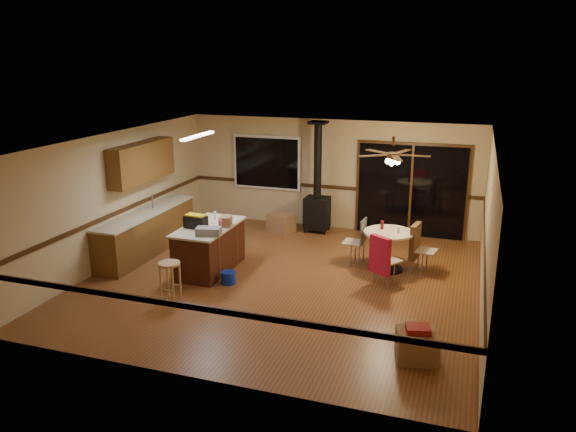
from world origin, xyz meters
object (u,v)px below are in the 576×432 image
at_px(bar_stool, 170,281).
at_px(chair_near, 381,255).
at_px(box_under_window, 281,223).
at_px(chair_right, 416,242).
at_px(kitchen_island, 209,248).
at_px(dining_table, 388,244).
at_px(wood_stove, 317,202).
at_px(toolbox_black, 196,222).
at_px(box_corner_b, 415,338).
at_px(box_corner_a, 417,346).
at_px(toolbox_grey, 208,231).
at_px(blue_bucket, 228,278).
at_px(chair_left, 359,236).

distance_m(bar_stool, chair_near, 3.72).
xyz_separation_m(chair_near, box_under_window, (-2.75, 2.48, -0.37)).
bearing_deg(chair_right, kitchen_island, -162.48).
height_order(dining_table, chair_right, chair_right).
relative_size(wood_stove, toolbox_black, 5.97).
relative_size(box_under_window, box_corner_b, 1.32).
height_order(dining_table, box_corner_a, dining_table).
height_order(toolbox_grey, box_corner_a, toolbox_grey).
xyz_separation_m(wood_stove, toolbox_black, (-1.47, -3.24, 0.29)).
height_order(bar_stool, dining_table, dining_table).
height_order(chair_right, box_under_window, chair_right).
xyz_separation_m(toolbox_black, bar_stool, (0.14, -1.26, -0.68)).
height_order(blue_bucket, chair_right, chair_right).
distance_m(bar_stool, box_under_window, 4.23).
xyz_separation_m(wood_stove, chair_right, (2.49, -1.85, -0.13)).
bearing_deg(dining_table, blue_bucket, -148.77).
height_order(bar_stool, box_corner_a, bar_stool).
bearing_deg(kitchen_island, chair_near, 4.59).
relative_size(kitchen_island, chair_near, 2.40).
distance_m(chair_near, box_corner_a, 2.58).
relative_size(blue_bucket, chair_right, 0.39).
bearing_deg(box_corner_a, toolbox_black, 156.03).
distance_m(blue_bucket, chair_right, 3.63).
bearing_deg(box_corner_b, chair_left, 115.53).
bearing_deg(toolbox_black, kitchen_island, 49.24).
xyz_separation_m(kitchen_island, toolbox_black, (-0.17, -0.19, 0.56)).
bearing_deg(box_corner_b, bar_stool, 174.82).
distance_m(bar_stool, box_corner_a, 4.25).
bearing_deg(wood_stove, toolbox_grey, -106.52).
xyz_separation_m(wood_stove, dining_table, (1.97, -1.94, -0.20)).
bearing_deg(toolbox_grey, wood_stove, 73.48).
xyz_separation_m(chair_right, box_corner_b, (0.33, -3.02, -0.43)).
bearing_deg(chair_left, box_under_window, 144.61).
bearing_deg(box_under_window, chair_left, -35.39).
xyz_separation_m(wood_stove, box_under_window, (-0.78, -0.31, -0.51)).
bearing_deg(dining_table, wood_stove, 135.47).
bearing_deg(kitchen_island, wood_stove, 66.91).
bearing_deg(wood_stove, box_corner_b, -59.95).
xyz_separation_m(chair_right, box_under_window, (-3.27, 1.54, -0.37)).
height_order(toolbox_grey, dining_table, toolbox_grey).
relative_size(blue_bucket, box_under_window, 0.49).
relative_size(toolbox_grey, box_under_window, 0.79).
bearing_deg(chair_right, box_corner_a, -83.40).
relative_size(wood_stove, dining_table, 2.62).
bearing_deg(wood_stove, dining_table, -44.53).
height_order(blue_bucket, box_under_window, box_under_window).
distance_m(chair_left, chair_right, 1.11).
height_order(wood_stove, bar_stool, wood_stove).
distance_m(toolbox_grey, box_corner_a, 4.31).
bearing_deg(kitchen_island, bar_stool, -91.04).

